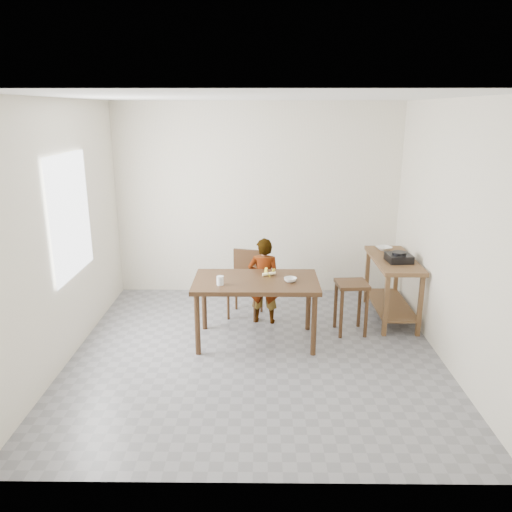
{
  "coord_description": "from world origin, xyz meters",
  "views": [
    {
      "loc": [
        0.06,
        -4.98,
        2.58
      ],
      "look_at": [
        0.0,
        0.4,
        1.0
      ],
      "focal_mm": 35.0,
      "sensor_mm": 36.0,
      "label": 1
    }
  ],
  "objects_px": {
    "prep_counter": "(392,288)",
    "stool": "(351,307)",
    "dining_table": "(256,311)",
    "dining_chair": "(245,285)",
    "child": "(264,281)"
  },
  "relations": [
    {
      "from": "prep_counter",
      "to": "stool",
      "type": "xyz_separation_m",
      "value": [
        -0.59,
        -0.44,
        -0.08
      ]
    },
    {
      "from": "dining_table",
      "to": "dining_chair",
      "type": "distance_m",
      "value": 0.77
    },
    {
      "from": "dining_table",
      "to": "dining_chair",
      "type": "xyz_separation_m",
      "value": [
        -0.15,
        0.75,
        0.05
      ]
    },
    {
      "from": "dining_chair",
      "to": "stool",
      "type": "xyz_separation_m",
      "value": [
        1.28,
        -0.5,
        -0.1
      ]
    },
    {
      "from": "dining_chair",
      "to": "stool",
      "type": "bearing_deg",
      "value": -7.06
    },
    {
      "from": "dining_table",
      "to": "dining_chair",
      "type": "relative_size",
      "value": 1.66
    },
    {
      "from": "dining_table",
      "to": "child",
      "type": "distance_m",
      "value": 0.59
    },
    {
      "from": "stool",
      "to": "prep_counter",
      "type": "bearing_deg",
      "value": 36.93
    },
    {
      "from": "stool",
      "to": "child",
      "type": "bearing_deg",
      "value": 164.01
    },
    {
      "from": "prep_counter",
      "to": "dining_chair",
      "type": "relative_size",
      "value": 1.43
    },
    {
      "from": "child",
      "to": "stool",
      "type": "xyz_separation_m",
      "value": [
        1.04,
        -0.3,
        -0.23
      ]
    },
    {
      "from": "prep_counter",
      "to": "dining_chair",
      "type": "xyz_separation_m",
      "value": [
        -1.87,
        0.05,
        0.02
      ]
    },
    {
      "from": "dining_table",
      "to": "prep_counter",
      "type": "distance_m",
      "value": 1.86
    },
    {
      "from": "prep_counter",
      "to": "child",
      "type": "xyz_separation_m",
      "value": [
        -1.63,
        -0.15,
        0.15
      ]
    },
    {
      "from": "child",
      "to": "stool",
      "type": "bearing_deg",
      "value": 170.16
    }
  ]
}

